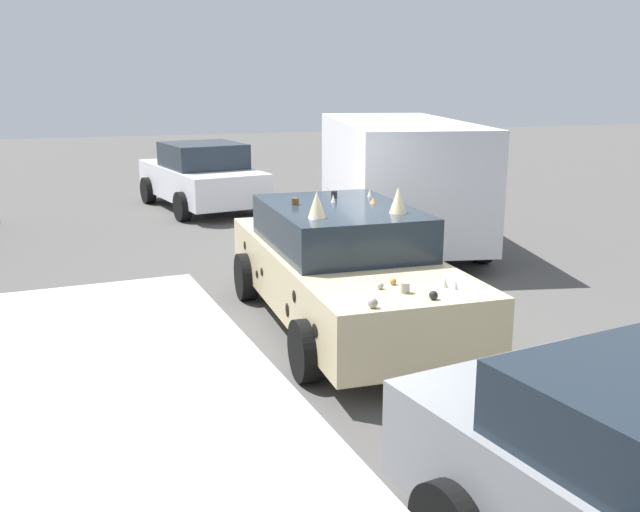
% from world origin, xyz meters
% --- Properties ---
extents(ground_plane, '(60.00, 60.00, 0.00)m').
position_xyz_m(ground_plane, '(0.00, 0.00, 0.00)').
color(ground_plane, '#514F4C').
extents(art_car_decorated, '(4.67, 2.02, 1.75)m').
position_xyz_m(art_car_decorated, '(0.04, -0.00, 0.74)').
color(art_car_decorated, beige).
rests_on(art_car_decorated, ground).
extents(parked_van_row_back_center, '(5.35, 3.03, 2.20)m').
position_xyz_m(parked_van_row_back_center, '(3.96, -2.39, 1.24)').
color(parked_van_row_back_center, silver).
rests_on(parked_van_row_back_center, ground).
extents(parked_sedan_behind_left, '(4.31, 2.56, 1.50)m').
position_xyz_m(parked_sedan_behind_left, '(8.61, 0.40, 0.73)').
color(parked_sedan_behind_left, white).
rests_on(parked_sedan_behind_left, ground).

